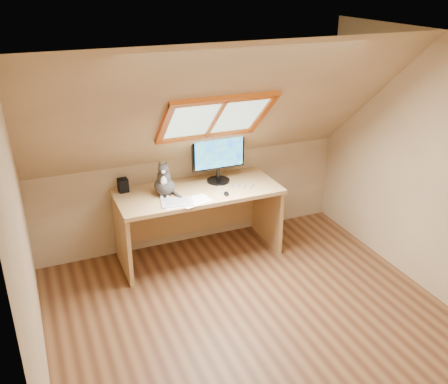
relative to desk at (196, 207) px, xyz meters
name	(u,v)px	position (x,y,z in m)	size (l,w,h in m)	color
ground	(261,329)	(0.06, -1.45, -0.54)	(3.50, 3.50, 0.00)	brown
room_shell	(272,181)	(0.06, -1.54, 0.89)	(3.52, 3.52, 2.41)	tan
desk	(196,207)	(0.00, 0.00, 0.00)	(1.70, 0.74, 0.77)	tan
monitor	(218,155)	(0.28, 0.04, 0.54)	(0.58, 0.24, 0.53)	black
cat	(164,182)	(-0.35, -0.06, 0.37)	(0.27, 0.30, 0.38)	#443F3C
desk_speaker	(123,185)	(-0.72, 0.18, 0.30)	(0.10, 0.10, 0.14)	black
graphics_tablet	(177,202)	(-0.30, -0.30, 0.24)	(0.31, 0.22, 0.01)	#B2B2B7
mouse	(226,194)	(0.22, -0.31, 0.25)	(0.05, 0.10, 0.03)	black
papers	(188,202)	(-0.20, -0.33, 0.23)	(0.35, 0.30, 0.01)	white
cables	(235,188)	(0.36, -0.19, 0.24)	(0.51, 0.26, 0.01)	silver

